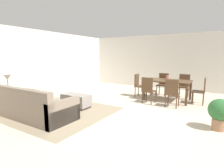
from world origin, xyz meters
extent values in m
plane|color=beige|center=(0.00, 0.00, 0.00)|extent=(10.80, 10.80, 0.00)
cube|color=silver|center=(0.00, 5.00, 1.35)|extent=(9.00, 0.12, 2.70)
cube|color=silver|center=(-4.50, 0.50, 1.35)|extent=(0.12, 11.00, 2.70)
cube|color=gray|center=(-1.98, -0.56, 0.00)|extent=(3.00, 2.80, 0.01)
cube|color=gray|center=(-2.11, -1.19, 0.21)|extent=(2.23, 0.99, 0.42)
cube|color=gray|center=(-2.11, -1.61, 0.64)|extent=(2.23, 0.16, 0.44)
cube|color=gray|center=(-3.16, -1.19, 0.31)|extent=(0.14, 0.99, 0.62)
cube|color=gray|center=(-1.07, -1.19, 0.31)|extent=(0.14, 0.99, 0.62)
cube|color=gray|center=(-2.77, -1.36, 0.59)|extent=(0.35, 0.12, 0.34)
cube|color=slate|center=(-2.33, -1.34, 0.61)|extent=(0.38, 0.14, 0.38)
cube|color=beige|center=(-1.89, -1.33, 0.62)|extent=(0.40, 0.12, 0.40)
cube|color=beige|center=(-1.45, -1.33, 0.62)|extent=(0.40, 0.12, 0.40)
cube|color=gray|center=(-1.85, 0.07, 0.24)|extent=(0.93, 0.48, 0.37)
cylinder|color=#513823|center=(-2.26, 0.26, 0.03)|extent=(0.05, 0.05, 0.06)
cylinder|color=#513823|center=(-1.43, 0.26, 0.03)|extent=(0.05, 0.05, 0.06)
cylinder|color=#513823|center=(-2.26, -0.12, 0.03)|extent=(0.05, 0.05, 0.06)
cylinder|color=#513823|center=(-1.43, -0.12, 0.03)|extent=(0.05, 0.05, 0.06)
cube|color=brown|center=(-3.53, -1.14, 0.55)|extent=(0.40, 0.40, 0.03)
cylinder|color=brown|center=(-3.70, -0.97, 0.27)|extent=(0.04, 0.04, 0.53)
cylinder|color=brown|center=(-3.36, -0.97, 0.27)|extent=(0.04, 0.04, 0.53)
cylinder|color=brown|center=(-3.70, -1.31, 0.27)|extent=(0.04, 0.04, 0.53)
cylinder|color=brown|center=(-3.36, -1.31, 0.27)|extent=(0.04, 0.04, 0.53)
cylinder|color=brown|center=(-3.53, -1.14, 0.58)|extent=(0.16, 0.16, 0.02)
cylinder|color=brown|center=(-3.53, -1.14, 0.75)|extent=(0.02, 0.02, 0.32)
cone|color=silver|center=(-3.53, -1.14, 1.00)|extent=(0.26, 0.26, 0.18)
cube|color=#513823|center=(0.39, 2.55, 0.74)|extent=(1.61, 0.97, 0.04)
cube|color=#513823|center=(-0.36, 2.98, 0.36)|extent=(0.07, 0.07, 0.72)
cube|color=#513823|center=(1.13, 2.98, 0.36)|extent=(0.07, 0.07, 0.72)
cube|color=#513823|center=(-0.36, 2.13, 0.36)|extent=(0.07, 0.07, 0.72)
cube|color=#513823|center=(1.13, 2.13, 0.36)|extent=(0.07, 0.07, 0.72)
cube|color=#513823|center=(-0.05, 1.82, 0.43)|extent=(0.43, 0.43, 0.04)
cube|color=#513823|center=(-0.06, 1.64, 0.69)|extent=(0.40, 0.07, 0.47)
cylinder|color=#513823|center=(-0.20, 2.00, 0.21)|extent=(0.04, 0.04, 0.41)
cylinder|color=#513823|center=(0.13, 1.98, 0.21)|extent=(0.04, 0.04, 0.41)
cylinder|color=#513823|center=(-0.23, 1.66, 0.21)|extent=(0.04, 0.04, 0.41)
cylinder|color=#513823|center=(0.11, 1.64, 0.21)|extent=(0.04, 0.04, 0.41)
cube|color=#513823|center=(0.77, 1.75, 0.43)|extent=(0.40, 0.40, 0.04)
cube|color=#513823|center=(0.77, 1.57, 0.69)|extent=(0.40, 0.04, 0.47)
cylinder|color=#513823|center=(0.60, 1.92, 0.21)|extent=(0.04, 0.04, 0.41)
cylinder|color=#513823|center=(0.94, 1.92, 0.21)|extent=(0.04, 0.04, 0.41)
cylinder|color=#513823|center=(0.60, 1.58, 0.21)|extent=(0.04, 0.04, 0.41)
cylinder|color=#513823|center=(0.94, 1.58, 0.21)|extent=(0.04, 0.04, 0.41)
cube|color=#513823|center=(-0.02, 3.31, 0.43)|extent=(0.41, 0.41, 0.04)
cube|color=#513823|center=(-0.01, 3.49, 0.69)|extent=(0.40, 0.05, 0.47)
cylinder|color=#513823|center=(0.15, 3.14, 0.21)|extent=(0.04, 0.04, 0.41)
cylinder|color=#513823|center=(-0.19, 3.14, 0.21)|extent=(0.04, 0.04, 0.41)
cylinder|color=#513823|center=(0.16, 3.48, 0.21)|extent=(0.04, 0.04, 0.41)
cylinder|color=#513823|center=(-0.18, 3.48, 0.21)|extent=(0.04, 0.04, 0.41)
cube|color=#513823|center=(0.82, 3.32, 0.43)|extent=(0.41, 0.41, 0.04)
cube|color=#513823|center=(0.81, 3.50, 0.69)|extent=(0.40, 0.05, 0.47)
cylinder|color=#513823|center=(0.99, 3.16, 0.21)|extent=(0.04, 0.04, 0.41)
cylinder|color=#513823|center=(0.65, 3.15, 0.21)|extent=(0.04, 0.04, 0.41)
cylinder|color=#513823|center=(0.98, 3.50, 0.21)|extent=(0.04, 0.04, 0.41)
cylinder|color=#513823|center=(0.64, 3.49, 0.21)|extent=(0.04, 0.04, 0.41)
cube|color=#513823|center=(1.44, 2.58, 0.43)|extent=(0.42, 0.42, 0.04)
cube|color=#513823|center=(1.62, 2.59, 0.69)|extent=(0.06, 0.40, 0.47)
cylinder|color=#513823|center=(1.27, 2.41, 0.21)|extent=(0.04, 0.04, 0.41)
cylinder|color=#513823|center=(1.26, 2.75, 0.21)|extent=(0.04, 0.04, 0.41)
cylinder|color=#513823|center=(1.61, 2.42, 0.21)|extent=(0.04, 0.04, 0.41)
cylinder|color=#513823|center=(1.60, 2.76, 0.21)|extent=(0.04, 0.04, 0.41)
cube|color=#513823|center=(-0.67, 2.56, 0.43)|extent=(0.41, 0.41, 0.04)
cube|color=#513823|center=(-0.85, 2.56, 0.69)|extent=(0.05, 0.40, 0.47)
cylinder|color=#513823|center=(-0.50, 2.74, 0.21)|extent=(0.04, 0.04, 0.41)
cylinder|color=#513823|center=(-0.50, 2.40, 0.21)|extent=(0.04, 0.04, 0.41)
cylinder|color=#513823|center=(-0.84, 2.73, 0.21)|extent=(0.04, 0.04, 0.41)
cylinder|color=#513823|center=(-0.84, 2.39, 0.21)|extent=(0.04, 0.04, 0.41)
cylinder|color=#B26659|center=(0.38, 2.54, 0.85)|extent=(0.09, 0.09, 0.18)
cylinder|color=#996B4C|center=(2.10, 0.41, 0.13)|extent=(0.28, 0.28, 0.26)
sphere|color=#2D6633|center=(2.10, 0.41, 0.47)|extent=(0.49, 0.49, 0.49)
camera|label=1|loc=(2.07, -4.06, 1.64)|focal=28.59mm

